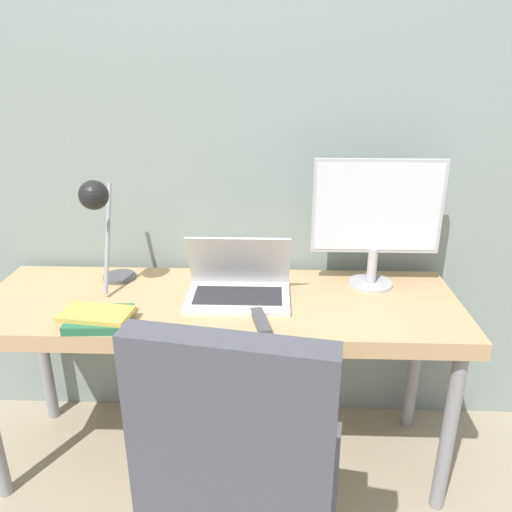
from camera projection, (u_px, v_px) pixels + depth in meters
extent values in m
plane|color=tan|center=(216.00, 512.00, 1.80)|extent=(12.00, 12.00, 0.00)
cube|color=gray|center=(224.00, 123.00, 1.91)|extent=(8.00, 0.05, 2.60)
cube|color=tan|center=(219.00, 306.00, 1.81)|extent=(1.73, 0.56, 0.06)
cylinder|color=gray|center=(448.00, 433.00, 1.71)|extent=(0.05, 0.05, 0.66)
cylinder|color=gray|center=(43.00, 354.00, 2.18)|extent=(0.05, 0.05, 0.66)
cylinder|color=gray|center=(415.00, 361.00, 2.12)|extent=(0.05, 0.05, 0.66)
cube|color=silver|center=(238.00, 298.00, 1.79)|extent=(0.37, 0.25, 0.02)
cube|color=#2D2D33|center=(238.00, 296.00, 1.79)|extent=(0.31, 0.15, 0.00)
cube|color=silver|center=(239.00, 261.00, 1.81)|extent=(0.37, 0.13, 0.22)
cube|color=black|center=(239.00, 261.00, 1.80)|extent=(0.33, 0.11, 0.19)
cylinder|color=#B7B7BC|center=(371.00, 283.00, 1.92)|extent=(0.17, 0.17, 0.01)
cylinder|color=#B7B7BC|center=(372.00, 265.00, 1.89)|extent=(0.04, 0.04, 0.14)
cube|color=#B7B7BC|center=(377.00, 207.00, 1.81)|extent=(0.47, 0.02, 0.35)
cube|color=silver|center=(378.00, 208.00, 1.80)|extent=(0.45, 0.00, 0.32)
cylinder|color=#4C4C51|center=(120.00, 277.00, 1.97)|extent=(0.12, 0.12, 0.02)
cylinder|color=#99999E|center=(108.00, 238.00, 1.82)|extent=(0.02, 0.19, 0.37)
sphere|color=black|center=(94.00, 195.00, 1.67)|extent=(0.10, 0.10, 0.10)
cube|color=#4C4C56|center=(252.00, 487.00, 1.33)|extent=(0.52, 0.57, 0.09)
cube|color=#4C4C56|center=(230.00, 453.00, 1.02)|extent=(0.43, 0.14, 0.53)
cube|color=#286B47|center=(99.00, 319.00, 1.63)|extent=(0.20, 0.18, 0.03)
cube|color=gold|center=(96.00, 314.00, 1.62)|extent=(0.24, 0.15, 0.02)
cube|color=#4C4C51|center=(261.00, 321.00, 1.63)|extent=(0.08, 0.17, 0.02)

